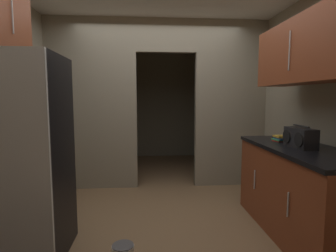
{
  "coord_description": "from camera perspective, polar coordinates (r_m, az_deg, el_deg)",
  "views": [
    {
      "loc": [
        -0.19,
        -2.85,
        1.41
      ],
      "look_at": [
        0.07,
        0.46,
        1.06
      ],
      "focal_mm": 28.7,
      "sensor_mm": 36.0,
      "label": 1
    }
  ],
  "objects": [
    {
      "name": "ground",
      "position": [
        3.18,
        -0.68,
        -20.25
      ],
      "size": [
        20.0,
        20.0,
        0.0
      ],
      "primitive_type": "plane",
      "color": "brown"
    },
    {
      "name": "kitchen_partition",
      "position": [
        4.2,
        -2.37,
        5.51
      ],
      "size": [
        3.39,
        0.12,
        2.6
      ],
      "color": "gray",
      "rests_on": "ground"
    },
    {
      "name": "adjoining_room_shell",
      "position": [
        5.83,
        -2.66,
        4.94
      ],
      "size": [
        3.39,
        2.34,
        2.6
      ],
      "color": "gray",
      "rests_on": "ground"
    },
    {
      "name": "refrigerator",
      "position": [
        2.68,
        -28.94,
        -5.97
      ],
      "size": [
        0.75,
        0.73,
        1.77
      ],
      "color": "black",
      "rests_on": "ground"
    },
    {
      "name": "lower_cabinet_run",
      "position": [
        3.11,
        26.26,
        -12.39
      ],
      "size": [
        0.67,
        1.66,
        0.92
      ],
      "color": "brown",
      "rests_on": "ground"
    },
    {
      "name": "upper_cabinet_counterside",
      "position": [
        3.0,
        27.52,
        13.97
      ],
      "size": [
        0.36,
        1.49,
        0.62
      ],
      "color": "brown"
    },
    {
      "name": "boombox",
      "position": [
        2.97,
        26.25,
        -2.24
      ],
      "size": [
        0.17,
        0.37,
        0.22
      ],
      "color": "black",
      "rests_on": "lower_cabinet_run"
    },
    {
      "name": "book_stack",
      "position": [
        3.29,
        22.7,
        -2.45
      ],
      "size": [
        0.13,
        0.17,
        0.07
      ],
      "color": "red",
      "rests_on": "lower_cabinet_run"
    }
  ]
}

